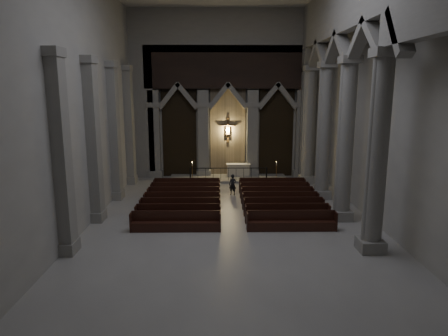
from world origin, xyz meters
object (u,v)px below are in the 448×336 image
worshipper (233,185)px  candle_stand_left (192,178)px  altar (238,170)px  altar_rail (228,172)px  candle_stand_right (276,177)px  pews (231,203)px

worshipper → candle_stand_left: bearing=155.5°
candle_stand_left → altar: bearing=32.1°
altar_rail → candle_stand_right: size_ratio=3.67×
candle_stand_left → altar_rail: bearing=13.2°
pews → altar_rail: bearing=90.0°
candle_stand_left → worshipper: bearing=-46.3°
candle_stand_right → pews: 7.09m
altar_rail → candle_stand_right: bearing=-1.2°
worshipper → candle_stand_right: bearing=67.9°
altar_rail → candle_stand_right: (3.37, -0.07, -0.31)m
candle_stand_left → pews: candle_stand_left is taller
candle_stand_left → candle_stand_right: 5.89m
candle_stand_right → altar_rail: bearing=178.8°
altar → pews: size_ratio=0.18×
worshipper → altar: bearing=104.9°
altar_rail → candle_stand_left: size_ratio=3.45×
altar → worshipper: size_ratio=1.37×
candle_stand_right → worshipper: candle_stand_right is taller
altar → candle_stand_right: (2.61, -1.52, -0.20)m
candle_stand_left → candle_stand_right: bearing=5.0°
altar → candle_stand_left: size_ratio=1.12×
altar_rail → candle_stand_left: 2.58m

